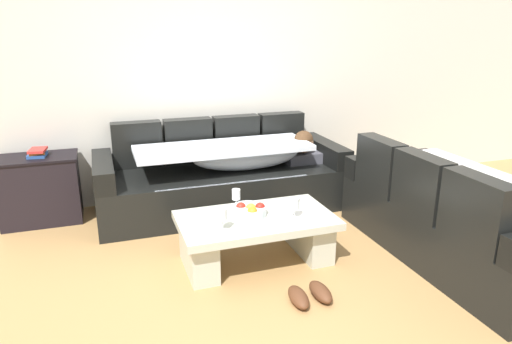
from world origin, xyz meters
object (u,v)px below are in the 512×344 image
at_px(couch_near_window, 456,218).
at_px(fruit_bowl, 249,210).
at_px(couch_along_wall, 226,177).
at_px(book_stack_on_cabinet, 37,153).
at_px(wine_glass_far_back, 236,195).
at_px(coffee_table, 256,233).
at_px(wine_glass_near_left, 222,215).
at_px(open_magazine, 289,214).
at_px(side_cabinet, 40,189).
at_px(wine_glass_near_right, 295,204).
at_px(pair_of_shoes, 310,294).

xyz_separation_m(couch_near_window, fruit_bowl, (-1.57, 0.49, 0.09)).
height_order(couch_along_wall, book_stack_on_cabinet, couch_along_wall).
bearing_deg(wine_glass_far_back, couch_along_wall, 79.61).
distance_m(coffee_table, wine_glass_near_left, 0.43).
bearing_deg(fruit_bowl, couch_near_window, -17.35).
bearing_deg(open_magazine, wine_glass_near_left, 168.88).
distance_m(open_magazine, side_cabinet, 2.42).
relative_size(coffee_table, side_cabinet, 1.67).
bearing_deg(couch_near_window, couch_along_wall, 41.38).
bearing_deg(side_cabinet, wine_glass_near_right, -38.55).
bearing_deg(coffee_table, couch_along_wall, 85.98).
relative_size(wine_glass_near_left, pair_of_shoes, 0.55).
bearing_deg(open_magazine, wine_glass_near_right, -107.25).
height_order(side_cabinet, book_stack_on_cabinet, book_stack_on_cabinet).
xyz_separation_m(open_magazine, pair_of_shoes, (-0.10, -0.61, -0.34)).
distance_m(side_cabinet, book_stack_on_cabinet, 0.36).
xyz_separation_m(coffee_table, side_cabinet, (-1.67, 1.42, 0.08)).
bearing_deg(wine_glass_near_left, fruit_bowl, 36.64).
distance_m(couch_near_window, pair_of_shoes, 1.41).
relative_size(wine_glass_near_right, wine_glass_far_back, 1.00).
relative_size(fruit_bowl, book_stack_on_cabinet, 1.29).
relative_size(couch_along_wall, wine_glass_near_left, 14.70).
bearing_deg(book_stack_on_cabinet, couch_along_wall, -7.39).
bearing_deg(wine_glass_far_back, couch_near_window, -21.94).
relative_size(coffee_table, wine_glass_far_back, 7.23).
bearing_deg(side_cabinet, couch_along_wall, -7.33).
bearing_deg(pair_of_shoes, couch_near_window, 8.50).
bearing_deg(wine_glass_near_left, wine_glass_near_right, 2.91).
relative_size(couch_along_wall, fruit_bowl, 8.71).
relative_size(couch_along_wall, wine_glass_far_back, 14.70).
height_order(coffee_table, pair_of_shoes, coffee_table).
bearing_deg(couch_along_wall, side_cabinet, 172.67).
distance_m(couch_near_window, fruit_bowl, 1.64).
bearing_deg(couch_near_window, wine_glass_near_left, 80.99).
height_order(couch_near_window, wine_glass_near_left, couch_near_window).
xyz_separation_m(couch_along_wall, wine_glass_near_right, (0.19, -1.32, 0.17)).
bearing_deg(wine_glass_far_back, wine_glass_near_left, -120.16).
xyz_separation_m(wine_glass_far_back, side_cabinet, (-1.57, 1.21, -0.17)).
bearing_deg(side_cabinet, wine_glass_far_back, -37.62).
bearing_deg(couch_near_window, wine_glass_far_back, 68.06).
relative_size(wine_glass_near_left, wine_glass_far_back, 1.00).
bearing_deg(wine_glass_far_back, side_cabinet, 142.38).
height_order(wine_glass_far_back, open_magazine, wine_glass_far_back).
distance_m(fruit_bowl, open_magazine, 0.32).
xyz_separation_m(wine_glass_far_back, book_stack_on_cabinet, (-1.55, 1.21, 0.18)).
height_order(fruit_bowl, wine_glass_near_right, wine_glass_near_right).
bearing_deg(open_magazine, fruit_bowl, 141.93).
distance_m(couch_near_window, open_magazine, 1.33).
bearing_deg(couch_along_wall, book_stack_on_cabinet, 172.61).
bearing_deg(wine_glass_near_right, couch_along_wall, 98.07).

